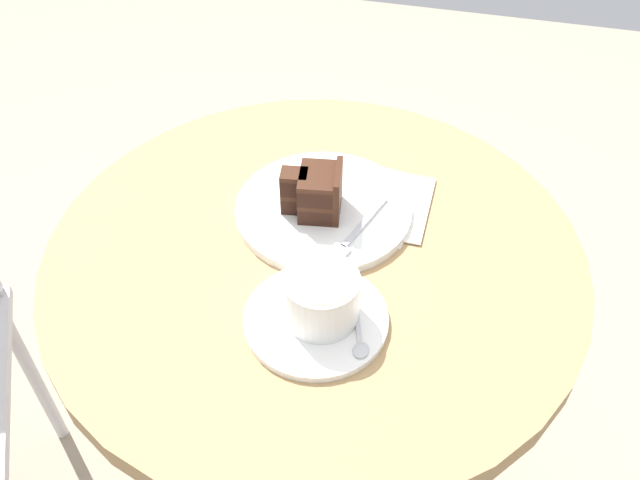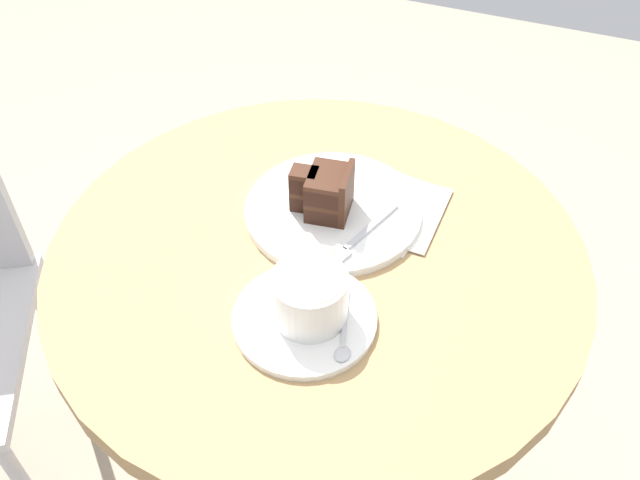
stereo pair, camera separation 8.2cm
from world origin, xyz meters
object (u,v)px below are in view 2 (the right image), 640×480
teaspoon (344,333)px  cake_plate (333,210)px  coffee_cup (311,295)px  napkin (384,206)px  cake_slice (326,192)px  fork (354,241)px  saucer (305,318)px

teaspoon → cake_plate: 0.21m
coffee_cup → cake_plate: (0.18, 0.04, -0.04)m
cake_plate → napkin: bearing=-56.8°
cake_slice → fork: cake_slice is taller
saucer → cake_plate: size_ratio=0.70×
saucer → napkin: (0.22, -0.02, -0.00)m
fork → teaspoon: bearing=33.7°
coffee_cup → cake_plate: 0.19m
fork → saucer: bearing=12.6°
cake_plate → fork: fork is taller
cake_slice → saucer: bearing=-165.9°
coffee_cup → cake_slice: 0.17m
teaspoon → saucer: bearing=-116.3°
cake_slice → cake_plate: bearing=-33.5°
coffee_cup → napkin: coffee_cup is taller
coffee_cup → napkin: size_ratio=0.67×
cake_plate → cake_slice: bearing=146.5°
cake_plate → napkin: (0.04, -0.06, -0.00)m
saucer → teaspoon: 0.05m
teaspoon → napkin: size_ratio=0.59×
saucer → teaspoon: size_ratio=1.63×
cake_plate → fork: size_ratio=1.67×
coffee_cup → saucer: bearing=140.4°
coffee_cup → cake_plate: size_ratio=0.49×
coffee_cup → cake_slice: cake_slice is taller
teaspoon → fork: size_ratio=0.72×
teaspoon → fork: (0.14, 0.04, 0.00)m
teaspoon → coffee_cup: bearing=-124.7°
coffee_cup → teaspoon: bearing=-107.3°
saucer → cake_plate: (0.18, 0.04, 0.00)m
saucer → coffee_cup: 0.04m
fork → napkin: bearing=-167.5°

